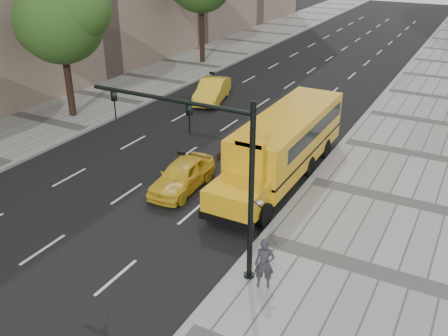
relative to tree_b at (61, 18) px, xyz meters
The scene contains 11 objects.
ground 12.19m from the tree_b, ahead, with size 140.00×140.00×0.00m, color black.
sidewalk_museum 23.27m from the tree_b, ahead, with size 12.00×140.00×0.15m, color gray.
sidewalk_far 6.32m from the tree_b, 111.07° to the right, with size 6.00×140.00×0.15m, color gray.
curb_museum 17.56m from the tree_b, ahead, with size 0.30×140.00×0.15m, color gray.
curb_far 6.73m from the tree_b, 33.01° to the right, with size 0.30×140.00×0.15m, color gray.
tree_b is the anchor object (origin of this frame).
school_bus 15.58m from the tree_b, ahead, with size 2.96×11.56×3.19m.
taxi_near 13.57m from the tree_b, 23.49° to the right, with size 1.67×4.16×1.42m, color yellow.
taxi_far 10.81m from the tree_b, 49.27° to the left, with size 1.65×4.73×1.56m, color yellow.
pedestrian 20.79m from the tree_b, 28.85° to the right, with size 0.65×0.43×1.79m, color #2E2C33.
traffic_signal 18.37m from the tree_b, 31.32° to the right, with size 6.18×0.36×6.40m.
Camera 1 is at (12.41, -20.47, 10.86)m, focal length 40.00 mm.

